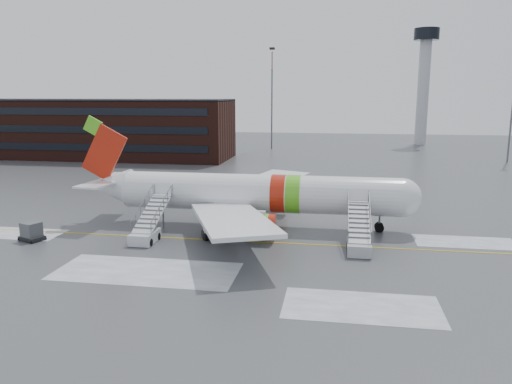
% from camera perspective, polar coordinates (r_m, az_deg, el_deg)
% --- Properties ---
extents(ground, '(260.00, 260.00, 0.00)m').
position_cam_1_polar(ground, '(47.19, -1.05, -5.32)').
color(ground, '#494C4F').
rests_on(ground, ground).
extents(airliner, '(35.03, 32.97, 11.18)m').
position_cam_1_polar(airliner, '(50.68, -0.69, -0.18)').
color(airliner, white).
rests_on(airliner, ground).
extents(airstair_fwd, '(2.05, 7.70, 3.48)m').
position_cam_1_polar(airstair_fwd, '(44.20, 11.67, -5.26)').
color(airstair_fwd, '#A4A7AC').
rests_on(airstair_fwd, ground).
extents(airstair_aft, '(2.05, 7.70, 3.48)m').
position_cam_1_polar(airstair_aft, '(47.36, -12.28, -4.18)').
color(airstair_aft, silver).
rests_on(airstair_aft, ground).
extents(pushback_tug, '(2.79, 2.49, 1.42)m').
position_cam_1_polar(pushback_tug, '(47.16, -4.88, -4.58)').
color(pushback_tug, black).
rests_on(pushback_tug, ground).
extents(uld_container, '(2.53, 2.22, 1.72)m').
position_cam_1_polar(uld_container, '(50.81, -24.27, -4.19)').
color(uld_container, black).
rests_on(uld_container, ground).
extents(terminal_building, '(62.00, 16.11, 12.30)m').
position_cam_1_polar(terminal_building, '(113.04, -18.91, 6.92)').
color(terminal_building, '#3F1E16').
rests_on(terminal_building, ground).
extents(control_tower, '(6.40, 6.40, 30.00)m').
position_cam_1_polar(control_tower, '(141.31, 18.67, 12.77)').
color(control_tower, '#B2B5BA').
rests_on(control_tower, ground).
extents(light_mast_far_n, '(1.20, 1.20, 24.25)m').
position_cam_1_polar(light_mast_far_n, '(123.58, 1.83, 11.37)').
color(light_mast_far_n, '#595B60').
rests_on(light_mast_far_n, ground).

